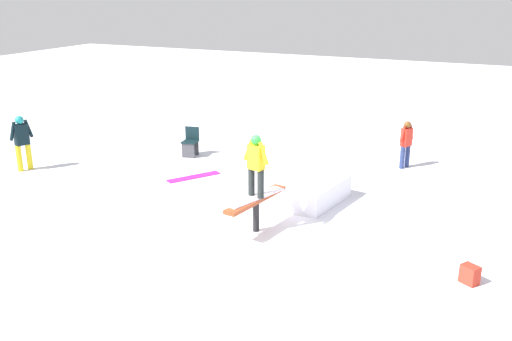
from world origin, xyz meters
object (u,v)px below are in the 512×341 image
folding_chair (191,143)px  bystander_red (406,142)px  backpack_on_snow (470,274)px  bystander_black (22,140)px  loose_snowboard_magenta (194,177)px  rail_feature (256,203)px  main_rider_on_rail (256,168)px

folding_chair → bystander_red: bearing=4.9°
bystander_red → backpack_on_snow: bearing=45.3°
bystander_black → loose_snowboard_magenta: size_ratio=1.03×
rail_feature → folding_chair: size_ratio=2.20×
bystander_red → bystander_black: bearing=-39.1°
bystander_black → backpack_on_snow: bearing=103.3°
bystander_red → folding_chair: bearing=-51.0°
rail_feature → backpack_on_snow: rail_feature is taller
main_rider_on_rail → bystander_red: (-5.79, 2.00, -0.65)m
bystander_black → backpack_on_snow: 12.13m
main_rider_on_rail → bystander_red: size_ratio=1.14×
rail_feature → backpack_on_snow: size_ratio=5.69×
rail_feature → main_rider_on_rail: size_ratio=1.24×
bystander_black → main_rider_on_rail: bearing=102.6°
rail_feature → main_rider_on_rail: bearing=0.0°
loose_snowboard_magenta → folding_chair: size_ratio=1.72×
bystander_black → loose_snowboard_magenta: (-1.44, 4.65, -0.86)m
main_rider_on_rail → backpack_on_snow: main_rider_on_rail is taller
rail_feature → main_rider_on_rail: 0.79m
folding_chair → bystander_black: bearing=-147.3°
rail_feature → loose_snowboard_magenta: size_ratio=1.28×
backpack_on_snow → main_rider_on_rail: bearing=-154.3°
backpack_on_snow → rail_feature: bearing=-154.3°
main_rider_on_rail → backpack_on_snow: size_ratio=4.58×
loose_snowboard_magenta → folding_chair: bearing=65.6°
bystander_black → folding_chair: (-3.18, 3.52, -0.46)m
bystander_black → bystander_red: bearing=136.5°
bystander_red → folding_chair: bystander_red is taller
rail_feature → backpack_on_snow: bearing=93.9°
bystander_black → backpack_on_snow: (1.50, 12.02, -0.71)m
main_rider_on_rail → backpack_on_snow: bearing=101.3°
loose_snowboard_magenta → rail_feature: bearing=-96.9°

